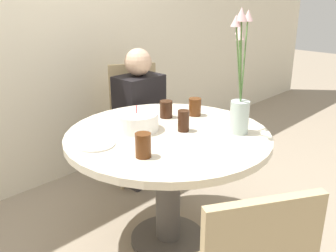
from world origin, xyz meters
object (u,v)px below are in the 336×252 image
at_px(side_plate, 95,144).
at_px(drink_glass_1, 184,121).
at_px(flower_vase, 240,90).
at_px(birthday_cake, 137,121).
at_px(drink_glass_3, 195,107).
at_px(chair_left_flank, 136,115).
at_px(drink_glass_2, 166,109).
at_px(person_boy, 140,123).
at_px(drink_glass_0, 143,145).

height_order(side_plate, drink_glass_1, drink_glass_1).
bearing_deg(flower_vase, birthday_cake, 130.13).
height_order(drink_glass_1, drink_glass_3, drink_glass_1).
relative_size(birthday_cake, flower_vase, 0.36).
xyz_separation_m(birthday_cake, drink_glass_3, (0.43, -0.07, 0.01)).
height_order(chair_left_flank, drink_glass_2, chair_left_flank).
distance_m(flower_vase, drink_glass_3, 0.41).
relative_size(drink_glass_3, person_boy, 0.10).
xyz_separation_m(side_plate, drink_glass_1, (0.47, -0.19, 0.05)).
bearing_deg(drink_glass_3, chair_left_flank, 78.93).
bearing_deg(birthday_cake, side_plate, -176.97).
relative_size(birthday_cake, drink_glass_0, 2.05).
xyz_separation_m(chair_left_flank, drink_glass_0, (-0.79, -0.97, 0.26)).
relative_size(flower_vase, side_plate, 3.35).
xyz_separation_m(drink_glass_0, drink_glass_1, (0.39, 0.10, 0.00)).
bearing_deg(drink_glass_2, birthday_cake, -172.61).
bearing_deg(person_boy, flower_vase, -97.49).
distance_m(chair_left_flank, drink_glass_3, 0.79).
distance_m(drink_glass_2, drink_glass_3, 0.19).
xyz_separation_m(flower_vase, drink_glass_1, (-0.19, 0.23, -0.18)).
height_order(drink_glass_3, person_boy, person_boy).
distance_m(drink_glass_2, person_boy, 0.60).
height_order(chair_left_flank, drink_glass_1, chair_left_flank).
height_order(drink_glass_1, drink_glass_2, drink_glass_1).
bearing_deg(side_plate, drink_glass_3, -4.06).
bearing_deg(chair_left_flank, person_boy, -90.00).
bearing_deg(drink_glass_1, drink_glass_3, 27.45).
bearing_deg(side_plate, drink_glass_1, -21.59).
relative_size(side_plate, drink_glass_3, 1.81).
bearing_deg(drink_glass_3, drink_glass_1, -152.55).
bearing_deg(side_plate, person_boy, 34.73).
distance_m(drink_glass_0, drink_glass_3, 0.69).
xyz_separation_m(chair_left_flank, drink_glass_3, (-0.14, -0.74, 0.26)).
bearing_deg(birthday_cake, drink_glass_0, -127.01).
relative_size(birthday_cake, drink_glass_1, 2.03).
bearing_deg(drink_glass_2, chair_left_flank, 64.78).
height_order(chair_left_flank, side_plate, chair_left_flank).
relative_size(drink_glass_1, drink_glass_3, 1.08).
bearing_deg(drink_glass_3, birthday_cake, 171.03).
distance_m(chair_left_flank, birthday_cake, 0.92).
xyz_separation_m(side_plate, drink_glass_2, (0.57, 0.05, 0.05)).
bearing_deg(drink_glass_0, drink_glass_3, 19.43).
height_order(drink_glass_2, person_boy, person_boy).
bearing_deg(person_boy, birthday_cake, -132.69).
bearing_deg(drink_glass_0, side_plate, 105.04).
xyz_separation_m(chair_left_flank, flower_vase, (-0.21, -1.10, 0.45)).
distance_m(birthday_cake, drink_glass_3, 0.43).
relative_size(drink_glass_0, drink_glass_3, 1.07).
relative_size(side_plate, drink_glass_0, 1.69).
bearing_deg(person_boy, side_plate, -145.27).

